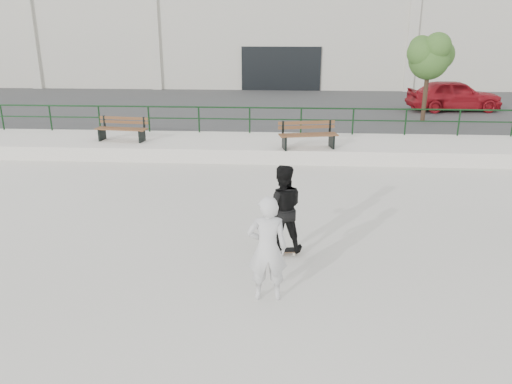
# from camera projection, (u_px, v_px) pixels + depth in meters

# --- Properties ---
(ground) EXTENTS (120.00, 120.00, 0.00)m
(ground) POSITION_uv_depth(u_px,v_px,m) (259.00, 278.00, 9.52)
(ground) COLOR #B8B5A9
(ground) RESTS_ON ground
(ledge) EXTENTS (30.00, 3.00, 0.50)m
(ledge) POSITION_uv_depth(u_px,v_px,m) (274.00, 147.00, 18.41)
(ledge) COLOR silver
(ledge) RESTS_ON ground
(parking_strip) EXTENTS (60.00, 14.00, 0.50)m
(parking_strip) POSITION_uv_depth(u_px,v_px,m) (279.00, 109.00, 26.44)
(parking_strip) COLOR #3F3F3F
(parking_strip) RESTS_ON ground
(railing) EXTENTS (28.00, 0.06, 1.03)m
(railing) POSITION_uv_depth(u_px,v_px,m) (275.00, 114.00, 19.32)
(railing) COLOR black
(railing) RESTS_ON ledge
(commercial_building) EXTENTS (44.20, 16.33, 8.00)m
(commercial_building) POSITION_uv_depth(u_px,v_px,m) (283.00, 23.00, 38.27)
(commercial_building) COLOR beige
(commercial_building) RESTS_ON ground
(bench_left) EXTENTS (1.92, 0.75, 0.86)m
(bench_left) POSITION_uv_depth(u_px,v_px,m) (122.00, 129.00, 18.24)
(bench_left) COLOR brown
(bench_left) RESTS_ON ledge
(bench_right) EXTENTS (2.08, 0.98, 0.92)m
(bench_right) POSITION_uv_depth(u_px,v_px,m) (308.00, 135.00, 17.14)
(bench_right) COLOR brown
(bench_right) RESTS_ON ledge
(tree) EXTENTS (2.12, 1.88, 3.76)m
(tree) POSITION_uv_depth(u_px,v_px,m) (430.00, 55.00, 21.08)
(tree) COLOR #3D2C1E
(tree) RESTS_ON parking_strip
(red_car) EXTENTS (4.60, 2.25, 1.51)m
(red_car) POSITION_uv_depth(u_px,v_px,m) (454.00, 95.00, 24.39)
(red_car) COLOR maroon
(red_car) RESTS_ON parking_strip
(skateboard) EXTENTS (0.80, 0.31, 0.09)m
(skateboard) POSITION_uv_depth(u_px,v_px,m) (281.00, 251.00, 10.49)
(skateboard) COLOR black
(skateboard) RESTS_ON ground
(standing_skater) EXTENTS (0.96, 0.78, 1.85)m
(standing_skater) POSITION_uv_depth(u_px,v_px,m) (282.00, 209.00, 10.19)
(standing_skater) COLOR black
(standing_skater) RESTS_ON skateboard
(seated_skater) EXTENTS (0.73, 0.51, 1.91)m
(seated_skater) POSITION_uv_depth(u_px,v_px,m) (267.00, 249.00, 8.53)
(seated_skater) COLOR silver
(seated_skater) RESTS_ON ground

